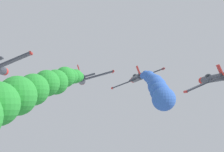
# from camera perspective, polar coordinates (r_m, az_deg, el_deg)

# --- Properties ---
(airplane_lead) EXTENTS (9.06, 10.35, 3.75)m
(airplane_lead) POSITION_cam_1_polar(r_m,az_deg,el_deg) (66.63, 3.64, -0.27)
(airplane_lead) COLOR #333842
(smoke_trail_lead) EXTENTS (2.64, 18.14, 5.58)m
(smoke_trail_lead) POSITION_cam_1_polar(r_m,az_deg,el_deg) (47.48, 6.54, -1.71)
(smoke_trail_lead) COLOR blue
(airplane_left_inner) EXTENTS (9.30, 10.35, 3.29)m
(airplane_left_inner) POSITION_cam_1_polar(r_m,az_deg,el_deg) (56.67, -4.43, -0.51)
(airplane_left_inner) COLOR #333842
(airplane_right_inner) EXTENTS (8.90, 10.35, 4.17)m
(airplane_right_inner) POSITION_cam_1_polar(r_m,az_deg,el_deg) (59.26, 14.33, -0.33)
(airplane_right_inner) COLOR #333842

